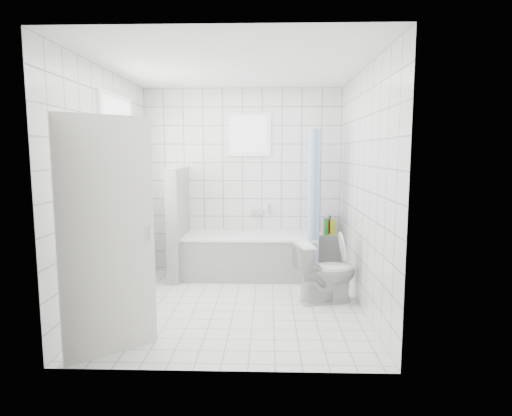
{
  "coord_description": "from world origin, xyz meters",
  "views": [
    {
      "loc": [
        0.37,
        -4.64,
        1.69
      ],
      "look_at": [
        0.23,
        0.35,
        1.05
      ],
      "focal_mm": 30.0,
      "sensor_mm": 36.0,
      "label": 1
    }
  ],
  "objects": [
    {
      "name": "tiled_ledge",
      "position": [
        1.25,
        1.38,
        0.28
      ],
      "size": [
        0.4,
        0.24,
        0.55
      ],
      "primitive_type": "cube",
      "color": "white",
      "rests_on": "ground"
    },
    {
      "name": "wall_front",
      "position": [
        0.0,
        -1.5,
        1.3
      ],
      "size": [
        2.8,
        0.02,
        2.6
      ],
      "primitive_type": "cube",
      "color": "white",
      "rests_on": "ground"
    },
    {
      "name": "bathtub",
      "position": [
        0.11,
        1.12,
        0.29
      ],
      "size": [
        1.8,
        0.77,
        0.58
      ],
      "color": "white",
      "rests_on": "ground"
    },
    {
      "name": "tub_faucet",
      "position": [
        0.21,
        1.46,
        0.85
      ],
      "size": [
        0.18,
        0.06,
        0.06
      ],
      "primitive_type": "cube",
      "color": "silver",
      "rests_on": "wall_back"
    },
    {
      "name": "shower_curtain",
      "position": [
        0.95,
        0.97,
        1.1
      ],
      "size": [
        0.14,
        0.48,
        1.78
      ],
      "primitive_type": null,
      "color": "#497ED8",
      "rests_on": "curtain_rod"
    },
    {
      "name": "window_back",
      "position": [
        0.1,
        1.46,
        1.95
      ],
      "size": [
        0.5,
        0.01,
        0.5
      ],
      "primitive_type": "cube",
      "color": "white",
      "rests_on": "wall_back"
    },
    {
      "name": "wall_right",
      "position": [
        1.4,
        0.0,
        1.3
      ],
      "size": [
        0.02,
        3.0,
        2.6
      ],
      "primitive_type": "cube",
      "color": "white",
      "rests_on": "ground"
    },
    {
      "name": "wall_back",
      "position": [
        0.0,
        1.5,
        1.3
      ],
      "size": [
        2.8,
        0.02,
        2.6
      ],
      "primitive_type": "cube",
      "color": "white",
      "rests_on": "ground"
    },
    {
      "name": "window_left",
      "position": [
        -1.35,
        0.3,
        1.6
      ],
      "size": [
        0.01,
        0.9,
        1.4
      ],
      "primitive_type": "cube",
      "color": "white",
      "rests_on": "wall_left"
    },
    {
      "name": "curtain_rod",
      "position": [
        0.95,
        1.1,
        2.0
      ],
      "size": [
        0.02,
        0.8,
        0.02
      ],
      "primitive_type": "cylinder",
      "rotation": [
        1.57,
        0.0,
        0.0
      ],
      "color": "silver",
      "rests_on": "wall_back"
    },
    {
      "name": "ledge_bottles",
      "position": [
        1.24,
        1.36,
        0.67
      ],
      "size": [
        0.16,
        0.2,
        0.26
      ],
      "color": "green",
      "rests_on": "tiled_ledge"
    },
    {
      "name": "window_sill",
      "position": [
        -1.31,
        0.3,
        0.86
      ],
      "size": [
        0.18,
        1.02,
        0.08
      ],
      "primitive_type": "cube",
      "color": "white",
      "rests_on": "wall_left"
    },
    {
      "name": "ceiling",
      "position": [
        0.0,
        0.0,
        2.6
      ],
      "size": [
        3.0,
        3.0,
        0.0
      ],
      "primitive_type": "plane",
      "rotation": [
        3.14,
        0.0,
        0.0
      ],
      "color": "white",
      "rests_on": "ground"
    },
    {
      "name": "wall_left",
      "position": [
        -1.4,
        0.0,
        1.3
      ],
      "size": [
        0.02,
        3.0,
        2.6
      ],
      "primitive_type": "cube",
      "color": "white",
      "rests_on": "ground"
    },
    {
      "name": "sill_bottles",
      "position": [
        -1.3,
        0.19,
        1.05
      ],
      "size": [
        0.18,
        0.75,
        0.33
      ],
      "color": "white",
      "rests_on": "window_sill"
    },
    {
      "name": "partition_wall",
      "position": [
        -0.85,
        1.07,
        0.75
      ],
      "size": [
        0.15,
        0.85,
        1.5
      ],
      "primitive_type": "cube",
      "color": "white",
      "rests_on": "ground"
    },
    {
      "name": "door",
      "position": [
        -0.95,
        -1.22,
        1.0
      ],
      "size": [
        0.63,
        0.55,
        2.0
      ],
      "primitive_type": "cube",
      "rotation": [
        0.0,
        0.0,
        -0.86
      ],
      "color": "silver",
      "rests_on": "ground"
    },
    {
      "name": "toilet",
      "position": [
        1.03,
        0.11,
        0.35
      ],
      "size": [
        0.77,
        0.56,
        0.71
      ],
      "primitive_type": "imported",
      "rotation": [
        0.0,
        0.0,
        1.83
      ],
      "color": "white",
      "rests_on": "ground"
    },
    {
      "name": "ground",
      "position": [
        0.0,
        0.0,
        0.0
      ],
      "size": [
        3.0,
        3.0,
        0.0
      ],
      "primitive_type": "plane",
      "color": "white",
      "rests_on": "ground"
    }
  ]
}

